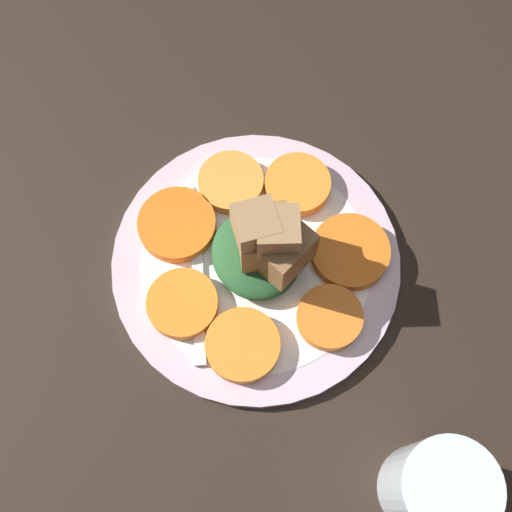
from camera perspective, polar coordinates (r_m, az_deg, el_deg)
name	(u,v)px	position (r cm, az deg, el deg)	size (l,w,h in cm)	color
table_slab	(256,267)	(63.65, 0.00, -0.99)	(120.00, 120.00, 2.00)	black
plate	(256,262)	(62.22, 0.00, -0.52)	(27.89, 27.89, 1.05)	silver
carrot_slice_0	(177,224)	(62.81, -7.03, 2.80)	(7.60, 7.60, 1.35)	orange
carrot_slice_1	(183,304)	(59.95, -6.55, -4.24)	(6.65, 6.65, 1.35)	orange
carrot_slice_2	(243,345)	(58.58, -1.19, -7.94)	(6.84, 6.84, 1.35)	orange
carrot_slice_3	(330,317)	(59.59, 6.56, -5.45)	(6.11, 6.11, 1.35)	orange
carrot_slice_4	(350,252)	(61.91, 8.37, 0.38)	(7.56, 7.56, 1.35)	orange
carrot_slice_5	(297,184)	(64.34, 3.71, 6.37)	(6.60, 6.60, 1.35)	orange
carrot_slice_6	(231,182)	(64.37, -2.24, 6.57)	(6.55, 6.55, 1.35)	orange
center_pile	(265,245)	(57.84, 0.79, 1.02)	(9.25, 8.91, 9.83)	#235128
fork	(198,266)	(61.49, -5.22, -0.90)	(17.64, 8.04, 0.40)	silver
water_glass	(436,489)	(55.72, 15.69, -19.29)	(7.55, 7.55, 9.97)	silver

